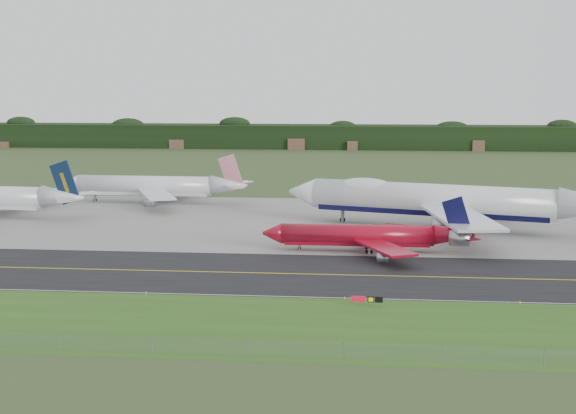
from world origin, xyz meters
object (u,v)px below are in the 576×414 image
Objects in this scene: taxiway_sign at (367,299)px; jet_red_737 at (369,236)px; jet_ba_747 at (443,201)px; jet_star_tail at (154,186)px.

jet_red_737 is at bearing 89.42° from taxiway_sign.
jet_ba_747 reaches higher than jet_star_tail.
jet_ba_747 is 84.37m from jet_star_tail.
jet_star_tail is (-60.08, 60.65, 1.55)m from jet_red_737.
jet_star_tail is at bearing 120.51° from taxiway_sign.
jet_ba_747 is 16.08× the size of taxiway_sign.
jet_red_737 is 0.79× the size of jet_star_tail.
jet_ba_747 reaches higher than taxiway_sign.
jet_ba_747 is 1.82× the size of jet_red_737.
taxiway_sign is (59.67, -101.24, -3.61)m from jet_star_tail.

